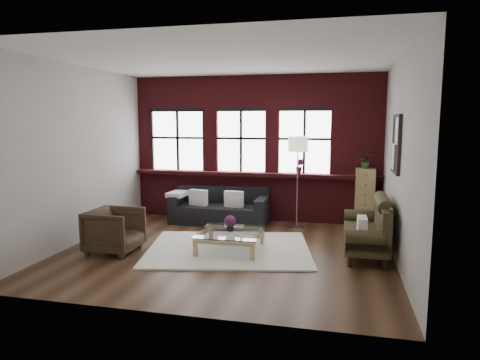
% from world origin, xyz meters
% --- Properties ---
extents(floor, '(5.50, 5.50, 0.00)m').
position_xyz_m(floor, '(0.00, 0.00, 0.00)').
color(floor, '#382214').
rests_on(floor, ground).
extents(ceiling, '(5.50, 5.50, 0.00)m').
position_xyz_m(ceiling, '(0.00, 0.00, 3.20)').
color(ceiling, white).
rests_on(ceiling, ground).
extents(wall_back, '(5.50, 0.00, 5.50)m').
position_xyz_m(wall_back, '(0.00, 2.50, 1.60)').
color(wall_back, '#B1ACA5').
rests_on(wall_back, ground).
extents(wall_front, '(5.50, 0.00, 5.50)m').
position_xyz_m(wall_front, '(0.00, -2.50, 1.60)').
color(wall_front, '#B1ACA5').
rests_on(wall_front, ground).
extents(wall_left, '(0.00, 5.00, 5.00)m').
position_xyz_m(wall_left, '(-2.75, 0.00, 1.60)').
color(wall_left, '#B1ACA5').
rests_on(wall_left, ground).
extents(wall_right, '(0.00, 5.00, 5.00)m').
position_xyz_m(wall_right, '(2.75, 0.00, 1.60)').
color(wall_right, '#B1ACA5').
rests_on(wall_right, ground).
extents(brick_backwall, '(5.50, 0.12, 3.20)m').
position_xyz_m(brick_backwall, '(0.00, 2.44, 1.60)').
color(brick_backwall, '#5B151B').
rests_on(brick_backwall, floor).
extents(sill_ledge, '(5.50, 0.30, 0.08)m').
position_xyz_m(sill_ledge, '(0.00, 2.35, 1.04)').
color(sill_ledge, '#5B151B').
rests_on(sill_ledge, brick_backwall).
extents(window_left, '(1.38, 0.10, 1.50)m').
position_xyz_m(window_left, '(-1.80, 2.45, 1.75)').
color(window_left, black).
rests_on(window_left, brick_backwall).
extents(window_mid, '(1.38, 0.10, 1.50)m').
position_xyz_m(window_mid, '(-0.30, 2.45, 1.75)').
color(window_mid, black).
rests_on(window_mid, brick_backwall).
extents(window_right, '(1.38, 0.10, 1.50)m').
position_xyz_m(window_right, '(1.10, 2.45, 1.75)').
color(window_right, black).
rests_on(window_right, brick_backwall).
extents(wall_poster, '(0.05, 0.74, 0.94)m').
position_xyz_m(wall_poster, '(2.72, 0.30, 1.85)').
color(wall_poster, black).
rests_on(wall_poster, wall_right).
extents(shag_rug, '(3.13, 2.66, 0.03)m').
position_xyz_m(shag_rug, '(0.02, 0.07, 0.01)').
color(shag_rug, white).
rests_on(shag_rug, floor).
extents(dark_sofa, '(2.08, 0.84, 0.75)m').
position_xyz_m(dark_sofa, '(-0.66, 1.90, 0.38)').
color(dark_sofa, black).
rests_on(dark_sofa, floor).
extents(pillow_a, '(0.42, 0.21, 0.34)m').
position_xyz_m(pillow_a, '(-1.11, 1.80, 0.57)').
color(pillow_a, white).
rests_on(pillow_a, dark_sofa).
extents(pillow_b, '(0.41, 0.19, 0.34)m').
position_xyz_m(pillow_b, '(-0.31, 1.80, 0.57)').
color(pillow_b, white).
rests_on(pillow_b, dark_sofa).
extents(vintage_settee, '(0.76, 1.72, 0.92)m').
position_xyz_m(vintage_settee, '(2.30, 0.36, 0.46)').
color(vintage_settee, '#312B16').
rests_on(vintage_settee, floor).
extents(pillow_settee, '(0.15, 0.38, 0.34)m').
position_xyz_m(pillow_settee, '(2.22, -0.16, 0.57)').
color(pillow_settee, white).
rests_on(pillow_settee, vintage_settee).
extents(armchair, '(0.83, 0.81, 0.75)m').
position_xyz_m(armchair, '(-1.82, -0.50, 0.37)').
color(armchair, '#302518').
rests_on(armchair, floor).
extents(coffee_table, '(1.09, 1.09, 0.36)m').
position_xyz_m(coffee_table, '(0.07, -0.01, 0.17)').
color(coffee_table, tan).
rests_on(coffee_table, shag_rug).
extents(vase, '(0.15, 0.15, 0.14)m').
position_xyz_m(vase, '(0.07, -0.01, 0.42)').
color(vase, '#B2B2B2').
rests_on(vase, coffee_table).
extents(flowers, '(0.20, 0.20, 0.20)m').
position_xyz_m(flowers, '(0.07, -0.01, 0.52)').
color(flowers, '#511C3D').
rests_on(flowers, vase).
extents(drawer_chest, '(0.38, 0.38, 1.24)m').
position_xyz_m(drawer_chest, '(2.38, 2.21, 0.62)').
color(drawer_chest, tan).
rests_on(drawer_chest, floor).
extents(potted_plant_top, '(0.32, 0.29, 0.30)m').
position_xyz_m(potted_plant_top, '(2.38, 2.21, 1.39)').
color(potted_plant_top, '#2D5923').
rests_on(potted_plant_top, drawer_chest).
extents(floor_lamp, '(0.40, 0.40, 2.05)m').
position_xyz_m(floor_lamp, '(1.01, 1.91, 1.02)').
color(floor_lamp, '#A5A5A8').
rests_on(floor_lamp, floor).
extents(sill_plant, '(0.22, 0.21, 0.33)m').
position_xyz_m(sill_plant, '(1.02, 2.32, 1.24)').
color(sill_plant, '#511C3D').
rests_on(sill_plant, sill_ledge).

